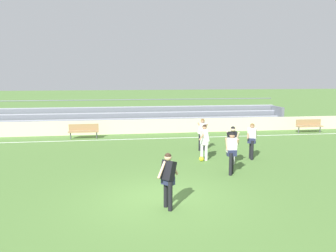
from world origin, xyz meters
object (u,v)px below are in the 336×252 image
(bench_centre_sideline, at_px, (84,130))
(player_dark_challenging, at_px, (233,142))
(player_dark_dropping_back, at_px, (168,176))
(player_white_trailing_run, at_px, (252,138))
(player_white_pressing_high, at_px, (202,132))
(bleacher_stand, at_px, (104,117))
(soccer_ball, at_px, (202,159))
(player_white_deep_cover, at_px, (232,150))
(bench_far_left, at_px, (309,125))
(player_white_on_ball, at_px, (204,139))

(bench_centre_sideline, height_order, player_dark_challenging, player_dark_challenging)
(player_dark_dropping_back, height_order, player_white_trailing_run, player_white_trailing_run)
(player_white_trailing_run, distance_m, player_white_pressing_high, 2.75)
(bleacher_stand, distance_m, soccer_ball, 10.96)
(player_dark_dropping_back, xyz_separation_m, soccer_ball, (2.28, 5.09, -0.88))
(player_dark_challenging, relative_size, player_dark_dropping_back, 1.02)
(player_white_trailing_run, bearing_deg, bleacher_stand, 125.99)
(player_white_deep_cover, relative_size, soccer_ball, 7.61)
(player_white_deep_cover, relative_size, player_white_pressing_high, 1.00)
(bench_far_left, height_order, player_dark_dropping_back, player_dark_dropping_back)
(bench_far_left, xyz_separation_m, player_dark_dropping_back, (-11.37, -11.38, 0.45))
(bleacher_stand, relative_size, player_dark_dropping_back, 15.96)
(bleacher_stand, bearing_deg, player_dark_challenging, -60.93)
(bench_far_left, height_order, player_white_trailing_run, player_white_trailing_run)
(bleacher_stand, bearing_deg, player_white_on_ball, -62.96)
(soccer_ball, bearing_deg, player_white_on_ball, 50.74)
(player_white_on_ball, distance_m, player_dark_challenging, 1.40)
(bench_far_left, relative_size, player_white_deep_cover, 1.08)
(bench_far_left, distance_m, player_white_deep_cover, 11.91)
(bleacher_stand, relative_size, player_white_trailing_run, 15.81)
(player_dark_dropping_back, distance_m, player_white_pressing_high, 7.74)
(player_white_trailing_run, bearing_deg, bench_far_left, 43.01)
(player_white_trailing_run, height_order, player_white_deep_cover, player_white_trailing_run)
(bleacher_stand, bearing_deg, player_white_deep_cover, -65.64)
(bench_far_left, xyz_separation_m, player_white_trailing_run, (-6.71, -6.26, 0.46))
(player_dark_dropping_back, xyz_separation_m, player_white_trailing_run, (4.66, 5.12, 0.01))
(bench_centre_sideline, bearing_deg, player_white_on_ball, -45.27)
(bench_centre_sideline, xyz_separation_m, player_dark_dropping_back, (3.58, -11.38, 0.45))
(player_dark_challenging, xyz_separation_m, soccer_ball, (-1.16, 0.79, -0.90))
(bleacher_stand, height_order, player_white_pressing_high, bleacher_stand)
(player_dark_challenging, bearing_deg, player_white_trailing_run, 34.03)
(soccer_ball, bearing_deg, bench_centre_sideline, 132.97)
(player_white_deep_cover, bearing_deg, soccer_ball, 107.41)
(player_white_deep_cover, distance_m, player_white_pressing_high, 4.22)
(bench_centre_sideline, relative_size, player_dark_dropping_back, 1.08)
(bench_far_left, distance_m, player_white_pressing_high, 9.51)
(player_white_deep_cover, distance_m, soccer_ball, 2.39)
(player_white_on_ball, height_order, player_white_deep_cover, player_white_deep_cover)
(player_dark_dropping_back, distance_m, soccer_ball, 5.64)
(bench_far_left, relative_size, player_dark_dropping_back, 1.08)
(soccer_ball, bearing_deg, player_dark_dropping_back, -114.17)
(player_white_trailing_run, relative_size, player_white_pressing_high, 1.01)
(bench_centre_sideline, height_order, player_white_trailing_run, player_white_trailing_run)
(player_white_on_ball, height_order, player_dark_dropping_back, player_dark_dropping_back)
(bench_far_left, bearing_deg, player_dark_challenging, -138.22)
(bench_centre_sideline, relative_size, player_white_on_ball, 1.09)
(player_dark_challenging, distance_m, player_white_trailing_run, 1.47)
(bleacher_stand, distance_m, player_white_trailing_run, 12.13)
(bleacher_stand, height_order, player_white_on_ball, bleacher_stand)
(bleacher_stand, bearing_deg, player_dark_dropping_back, -80.61)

